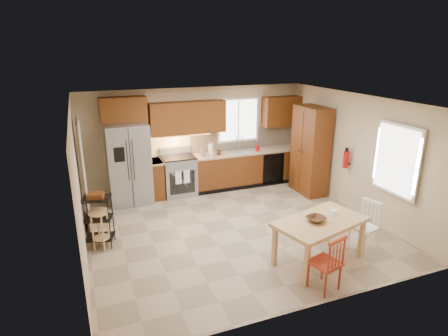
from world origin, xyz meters
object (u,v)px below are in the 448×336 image
(soap_bottle, at_px, (258,147))
(bar_stool, at_px, (101,230))
(fire_extinguisher, at_px, (346,159))
(chair_red, at_px, (325,262))
(pantry, at_px, (310,150))
(table_bowl, at_px, (316,222))
(chair_white, at_px, (364,226))
(utility_cart, at_px, (99,221))
(range_stove, at_px, (179,176))
(dining_table, at_px, (319,241))
(table_jar, at_px, (334,214))
(refrigerator, at_px, (129,164))

(soap_bottle, relative_size, bar_stool, 0.27)
(fire_extinguisher, xyz_separation_m, chair_red, (-2.15, -2.34, -0.66))
(fire_extinguisher, bearing_deg, pantry, 100.78)
(soap_bottle, relative_size, table_bowl, 0.63)
(chair_red, xyz_separation_m, chair_white, (1.30, 0.70, 0.00))
(table_bowl, xyz_separation_m, utility_cart, (-3.24, 1.86, -0.26))
(chair_white, bearing_deg, range_stove, 17.52)
(dining_table, bearing_deg, pantry, 44.95)
(bar_stool, distance_m, utility_cart, 0.17)
(table_jar, bearing_deg, range_stove, 115.22)
(chair_white, distance_m, table_jar, 0.70)
(pantry, bearing_deg, chair_red, -119.82)
(chair_red, xyz_separation_m, table_jar, (0.68, 0.74, 0.33))
(utility_cart, bearing_deg, soap_bottle, 39.46)
(table_jar, distance_m, bar_stool, 4.02)
(table_jar, bearing_deg, fire_extinguisher, 47.48)
(range_stove, relative_size, chair_white, 1.05)
(soap_bottle, height_order, bar_stool, soap_bottle)
(table_jar, bearing_deg, table_bowl, -167.47)
(soap_bottle, bearing_deg, utility_cart, -155.80)
(table_bowl, bearing_deg, range_stove, 109.10)
(fire_extinguisher, bearing_deg, table_bowl, -138.11)
(range_stove, distance_m, chair_red, 4.50)
(chair_white, relative_size, table_bowl, 2.90)
(chair_white, relative_size, utility_cart, 0.92)
(table_bowl, bearing_deg, chair_white, 2.74)
(table_jar, bearing_deg, soap_bottle, 84.89)
(soap_bottle, distance_m, table_jar, 3.57)
(pantry, distance_m, utility_cart, 5.04)
(table_bowl, bearing_deg, fire_extinguisher, 41.89)
(chair_red, height_order, bar_stool, chair_red)
(range_stove, height_order, pantry, pantry)
(refrigerator, xyz_separation_m, table_bowl, (2.44, -3.67, -0.17))
(chair_red, height_order, table_bowl, chair_red)
(dining_table, distance_m, chair_red, 0.74)
(chair_red, relative_size, table_bowl, 2.90)
(refrigerator, bearing_deg, chair_white, -46.08)
(range_stove, relative_size, table_jar, 7.50)
(soap_bottle, bearing_deg, table_bowl, -101.46)
(fire_extinguisher, bearing_deg, refrigerator, 155.48)
(range_stove, xyz_separation_m, table_jar, (1.71, -3.64, 0.31))
(refrigerator, height_order, bar_stool, refrigerator)
(fire_extinguisher, distance_m, table_bowl, 2.56)
(pantry, relative_size, chair_white, 2.39)
(fire_extinguisher, bearing_deg, table_jar, -132.52)
(fire_extinguisher, xyz_separation_m, table_bowl, (-1.89, -1.69, -0.36))
(refrigerator, bearing_deg, table_jar, -51.32)
(dining_table, bearing_deg, refrigerator, 109.76)
(pantry, xyz_separation_m, fire_extinguisher, (0.20, -1.05, 0.05))
(range_stove, xyz_separation_m, utility_cart, (-1.95, -1.87, 0.02))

